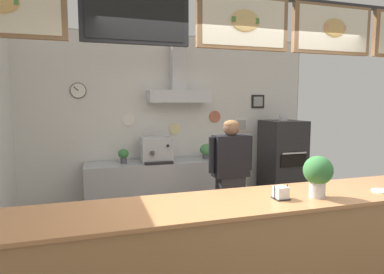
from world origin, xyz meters
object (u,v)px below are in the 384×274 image
napkin_holder (281,193)px  espresso_machine (156,150)px  shop_worker (231,177)px  condiment_plate (382,191)px  basil_vase (318,174)px  potted_oregano (206,151)px  potted_sage (123,155)px  pizza_oven (282,164)px

napkin_holder → espresso_machine: bearing=100.8°
shop_worker → condiment_plate: shop_worker is taller
basil_vase → napkin_holder: size_ratio=2.77×
shop_worker → espresso_machine: shop_worker is taller
espresso_machine → potted_oregano: bearing=1.5°
espresso_machine → potted_sage: (-0.51, 0.01, -0.06)m
potted_oregano → basil_vase: (-0.01, -2.83, 0.21)m
espresso_machine → potted_sage: espresso_machine is taller
pizza_oven → potted_oregano: 1.36m
condiment_plate → potted_sage: bearing=125.5°
shop_worker → potted_sage: shop_worker is taller
basil_vase → napkin_holder: basil_vase is taller
pizza_oven → basil_vase: 2.95m
condiment_plate → napkin_holder: bearing=175.7°
pizza_oven → napkin_holder: pizza_oven is taller
potted_oregano → napkin_holder: bearing=-96.8°
pizza_oven → condiment_plate: pizza_oven is taller
pizza_oven → potted_oregano: size_ratio=6.48×
potted_oregano → potted_sage: potted_oregano is taller
potted_sage → basil_vase: (1.36, -2.82, 0.22)m
pizza_oven → espresso_machine: (-2.17, 0.22, 0.32)m
pizza_oven → condiment_plate: (-0.65, -2.62, 0.28)m
espresso_machine → potted_sage: bearing=179.0°
shop_worker → basil_vase: bearing=91.5°
condiment_plate → potted_oregano: bearing=103.1°
espresso_machine → condiment_plate: size_ratio=2.82×
shop_worker → napkin_holder: (-0.22, -1.52, 0.22)m
shop_worker → basil_vase: 1.61m
shop_worker → condiment_plate: bearing=113.7°
potted_oregano → shop_worker: bearing=-95.2°
pizza_oven → basil_vase: pizza_oven is taller
shop_worker → potted_oregano: shop_worker is taller
basil_vase → potted_oregano: bearing=89.8°
pizza_oven → potted_oregano: (-1.31, 0.24, 0.26)m
potted_sage → pizza_oven: bearing=-4.8°
potted_oregano → espresso_machine: bearing=-178.5°
espresso_machine → basil_vase: (0.85, -2.81, 0.16)m
napkin_holder → pizza_oven: bearing=57.2°
pizza_oven → basil_vase: size_ratio=4.56×
basil_vase → condiment_plate: (0.67, -0.03, -0.20)m
espresso_machine → potted_oregano: size_ratio=1.94×
shop_worker → potted_sage: (-1.26, 1.26, 0.15)m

